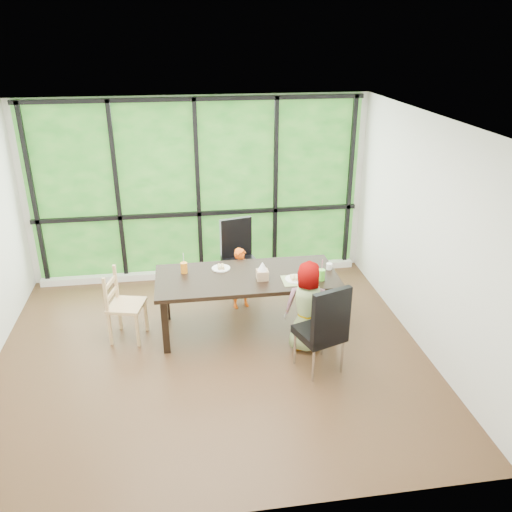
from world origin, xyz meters
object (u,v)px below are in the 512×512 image
object	(u,v)px
plate_near	(296,279)
plate_far	(221,268)
child_toddler	(241,278)
tissue_box	(262,275)
green_cup	(322,275)
chair_interior_leather	(320,327)
dining_table	(247,302)
child_older	(309,307)
chair_end_beech	(127,305)
orange_cup	(184,268)
white_mug	(329,266)
chair_window_leather	(241,258)

from	to	relation	value
plate_near	plate_far	bearing A→B (deg)	152.67
child_toddler	plate_far	world-z (taller)	child_toddler
tissue_box	green_cup	bearing A→B (deg)	-9.99
chair_interior_leather	plate_near	bearing A→B (deg)	-101.38
dining_table	plate_near	distance (m)	0.72
child_older	plate_far	distance (m)	1.25
chair_interior_leather	chair_end_beech	distance (m)	2.36
dining_table	plate_near	size ratio (longest dim) A/B	8.57
orange_cup	white_mug	world-z (taller)	orange_cup
white_mug	chair_window_leather	bearing A→B (deg)	136.42
dining_table	green_cup	xyz separation A→B (m)	(0.88, -0.25, 0.44)
chair_window_leather	plate_near	world-z (taller)	chair_window_leather
chair_window_leather	green_cup	bearing A→B (deg)	-69.73
chair_interior_leather	orange_cup	size ratio (longest dim) A/B	8.04
plate_far	white_mug	xyz separation A→B (m)	(1.35, -0.21, 0.03)
chair_window_leather	green_cup	size ratio (longest dim) A/B	7.99
chair_window_leather	green_cup	distance (m)	1.52
chair_end_beech	plate_near	size ratio (longest dim) A/B	3.46
child_older	chair_end_beech	bearing A→B (deg)	-1.46
chair_window_leather	white_mug	world-z (taller)	chair_window_leather
chair_window_leather	child_older	size ratio (longest dim) A/B	0.96
orange_cup	chair_window_leather	bearing A→B (deg)	44.47
chair_end_beech	child_older	world-z (taller)	child_older
chair_end_beech	orange_cup	xyz separation A→B (m)	(0.72, 0.19, 0.37)
orange_cup	white_mug	xyz separation A→B (m)	(1.81, -0.17, -0.03)
child_toddler	tissue_box	bearing A→B (deg)	-93.03
dining_table	plate_near	bearing A→B (deg)	-19.89
child_toddler	child_older	distance (m)	1.32
dining_table	plate_far	bearing A→B (deg)	140.79
chair_interior_leather	white_mug	xyz separation A→B (m)	(0.38, 1.00, 0.25)
plate_far	child_older	bearing A→B (deg)	-39.59
child_toddler	child_older	world-z (taller)	child_older
dining_table	green_cup	size ratio (longest dim) A/B	16.49
green_cup	chair_window_leather	bearing A→B (deg)	123.73
white_mug	child_toddler	bearing A→B (deg)	152.17
white_mug	green_cup	bearing A→B (deg)	-122.28
plate_near	white_mug	size ratio (longest dim) A/B	3.40
child_older	plate_far	xyz separation A→B (m)	(-0.95, 0.79, 0.20)
plate_near	tissue_box	distance (m)	0.41
chair_window_leather	green_cup	xyz separation A→B (m)	(0.83, -1.24, 0.28)
chair_end_beech	orange_cup	world-z (taller)	chair_end_beech
child_toddler	chair_end_beech	bearing A→B (deg)	-175.26
child_older	tissue_box	xyz separation A→B (m)	(-0.48, 0.42, 0.25)
green_cup	child_older	bearing A→B (deg)	-126.33
chair_interior_leather	white_mug	distance (m)	1.09
dining_table	tissue_box	distance (m)	0.49
child_older	tissue_box	bearing A→B (deg)	-27.80
dining_table	plate_far	xyz separation A→B (m)	(-0.30, 0.24, 0.38)
dining_table	orange_cup	distance (m)	0.90
chair_window_leather	white_mug	distance (m)	1.41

